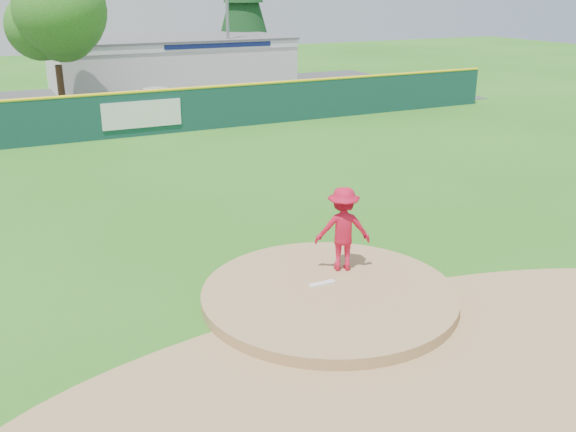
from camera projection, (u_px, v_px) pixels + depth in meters
name	position (u px, v px, depth m)	size (l,w,h in m)	color
ground	(329.00, 300.00, 13.88)	(120.00, 120.00, 0.00)	#286B19
pitchers_mound	(329.00, 300.00, 13.88)	(5.50, 5.50, 0.50)	#9E774C
pitching_rubber	(322.00, 284.00, 14.04)	(0.60, 0.15, 0.04)	white
infield_dirt_arc	(413.00, 370.00, 11.34)	(15.40, 15.40, 0.01)	#9E774C
parking_lot	(95.00, 106.00, 36.69)	(44.00, 16.00, 0.02)	#38383A
pitcher	(343.00, 229.00, 14.51)	(1.27, 0.73, 1.96)	red
van	(164.00, 98.00, 35.13)	(2.13, 4.61, 1.28)	white
pool_building_grp	(171.00, 63.00, 42.85)	(15.20, 8.20, 3.31)	silver
fence_banners	(30.00, 124.00, 26.91)	(13.08, 0.04, 1.20)	#55110C
outfield_fence	(131.00, 113.00, 28.72)	(40.00, 0.14, 2.07)	#123B36
deciduous_tree	(54.00, 26.00, 32.64)	(5.60, 5.60, 7.36)	#382314
conifer_tree	(243.00, 0.00, 47.84)	(4.40, 4.40, 9.50)	#382314
light_pole_right	(227.00, 2.00, 40.26)	(1.75, 0.25, 10.00)	gray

